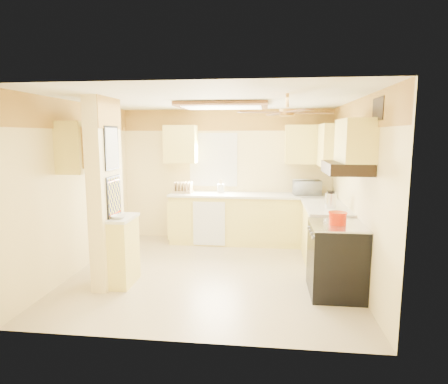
# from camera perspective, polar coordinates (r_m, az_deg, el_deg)

# --- Properties ---
(floor) EXTENTS (4.00, 4.00, 0.00)m
(floor) POSITION_cam_1_polar(r_m,az_deg,el_deg) (5.68, -1.77, -12.16)
(floor) COLOR #CAB58B
(floor) RESTS_ON ground
(ceiling) EXTENTS (4.00, 4.00, 0.00)m
(ceiling) POSITION_cam_1_polar(r_m,az_deg,el_deg) (5.33, -1.90, 13.86)
(ceiling) COLOR white
(ceiling) RESTS_ON wall_back
(wall_back) EXTENTS (4.00, 0.00, 4.00)m
(wall_back) POSITION_cam_1_polar(r_m,az_deg,el_deg) (7.23, 0.37, 2.57)
(wall_back) COLOR #FFE69B
(wall_back) RESTS_ON floor
(wall_front) EXTENTS (4.00, 0.00, 4.00)m
(wall_front) POSITION_cam_1_polar(r_m,az_deg,el_deg) (3.52, -6.35, -3.96)
(wall_front) COLOR #FFE69B
(wall_front) RESTS_ON floor
(wall_left) EXTENTS (0.00, 3.80, 3.80)m
(wall_left) POSITION_cam_1_polar(r_m,az_deg,el_deg) (5.99, -21.13, 0.71)
(wall_left) COLOR #FFE69B
(wall_left) RESTS_ON floor
(wall_right) EXTENTS (0.00, 3.80, 3.80)m
(wall_right) POSITION_cam_1_polar(r_m,az_deg,el_deg) (5.44, 19.49, 0.06)
(wall_right) COLOR #FFE69B
(wall_right) RESTS_ON floor
(wallpaper_border) EXTENTS (4.00, 0.02, 0.40)m
(wallpaper_border) POSITION_cam_1_polar(r_m,az_deg,el_deg) (7.18, 0.36, 10.92)
(wallpaper_border) COLOR #FFC14B
(wallpaper_border) RESTS_ON wall_back
(partition_column) EXTENTS (0.20, 0.70, 2.50)m
(partition_column) POSITION_cam_1_polar(r_m,az_deg,el_deg) (5.21, -17.59, -0.20)
(partition_column) COLOR #FFE69B
(partition_column) RESTS_ON floor
(partition_ledge) EXTENTS (0.25, 0.55, 0.90)m
(partition_ledge) POSITION_cam_1_polar(r_m,az_deg,el_deg) (5.31, -14.99, -8.82)
(partition_ledge) COLOR #FFEB7A
(partition_ledge) RESTS_ON floor
(ledge_top) EXTENTS (0.28, 0.58, 0.04)m
(ledge_top) POSITION_cam_1_polar(r_m,az_deg,el_deg) (5.19, -15.20, -3.85)
(ledge_top) COLOR white
(ledge_top) RESTS_ON partition_ledge
(lower_cabinets_back) EXTENTS (3.00, 0.60, 0.90)m
(lower_cabinets_back) POSITION_cam_1_polar(r_m,az_deg,el_deg) (7.03, 4.16, -4.24)
(lower_cabinets_back) COLOR #FFEB7A
(lower_cabinets_back) RESTS_ON floor
(lower_cabinets_right) EXTENTS (0.60, 1.40, 0.90)m
(lower_cabinets_right) POSITION_cam_1_polar(r_m,az_deg,el_deg) (6.12, 15.11, -6.47)
(lower_cabinets_right) COLOR #FFEB7A
(lower_cabinets_right) RESTS_ON floor
(countertop_back) EXTENTS (3.04, 0.64, 0.04)m
(countertop_back) POSITION_cam_1_polar(r_m,az_deg,el_deg) (6.93, 4.20, -0.47)
(countertop_back) COLOR white
(countertop_back) RESTS_ON lower_cabinets_back
(countertop_right) EXTENTS (0.64, 1.44, 0.04)m
(countertop_right) POSITION_cam_1_polar(r_m,az_deg,el_deg) (6.02, 15.19, -2.15)
(countertop_right) COLOR white
(countertop_right) RESTS_ON lower_cabinets_right
(dishwasher_panel) EXTENTS (0.58, 0.02, 0.80)m
(dishwasher_panel) POSITION_cam_1_polar(r_m,az_deg,el_deg) (6.80, -2.30, -4.84)
(dishwasher_panel) COLOR white
(dishwasher_panel) RESTS_ON lower_cabinets_back
(window) EXTENTS (0.92, 0.02, 1.02)m
(window) POSITION_cam_1_polar(r_m,az_deg,el_deg) (7.22, -1.62, 4.95)
(window) COLOR white
(window) RESTS_ON wall_back
(upper_cab_back_left) EXTENTS (0.60, 0.35, 0.70)m
(upper_cab_back_left) POSITION_cam_1_polar(r_m,az_deg,el_deg) (7.16, -6.61, 7.26)
(upper_cab_back_left) COLOR #FFEB7A
(upper_cab_back_left) RESTS_ON wall_back
(upper_cab_back_right) EXTENTS (0.90, 0.35, 0.70)m
(upper_cab_back_right) POSITION_cam_1_polar(r_m,az_deg,el_deg) (7.02, 12.99, 7.07)
(upper_cab_back_right) COLOR #FFEB7A
(upper_cab_back_right) RESTS_ON wall_back
(upper_cab_right) EXTENTS (0.35, 1.00, 0.70)m
(upper_cab_right) POSITION_cam_1_polar(r_m,az_deg,el_deg) (6.58, 15.84, 6.88)
(upper_cab_right) COLOR #FFEB7A
(upper_cab_right) RESTS_ON wall_right
(upper_cab_left_wall) EXTENTS (0.35, 0.75, 0.70)m
(upper_cab_left_wall) POSITION_cam_1_polar(r_m,az_deg,el_deg) (5.64, -21.06, 6.39)
(upper_cab_left_wall) COLOR #FFEB7A
(upper_cab_left_wall) RESTS_ON wall_left
(upper_cab_over_stove) EXTENTS (0.35, 0.76, 0.52)m
(upper_cab_over_stove) POSITION_cam_1_polar(r_m,az_deg,el_deg) (4.81, 19.31, 7.39)
(upper_cab_over_stove) COLOR #FFEB7A
(upper_cab_over_stove) RESTS_ON wall_right
(stove) EXTENTS (0.68, 0.77, 0.92)m
(stove) POSITION_cam_1_polar(r_m,az_deg,el_deg) (5.03, 16.71, -9.74)
(stove) COLOR black
(stove) RESTS_ON floor
(range_hood) EXTENTS (0.50, 0.76, 0.14)m
(range_hood) POSITION_cam_1_polar(r_m,az_deg,el_deg) (4.81, 18.13, 3.50)
(range_hood) COLOR black
(range_hood) RESTS_ON upper_cab_over_stove
(poster_menu) EXTENTS (0.02, 0.42, 0.57)m
(poster_menu) POSITION_cam_1_polar(r_m,az_deg,el_deg) (5.11, -16.74, 6.43)
(poster_menu) COLOR black
(poster_menu) RESTS_ON partition_column
(poster_nashville) EXTENTS (0.02, 0.42, 0.57)m
(poster_nashville) POSITION_cam_1_polar(r_m,az_deg,el_deg) (5.18, -16.43, -0.77)
(poster_nashville) COLOR black
(poster_nashville) RESTS_ON partition_column
(ceiling_light_panel) EXTENTS (1.35, 0.95, 0.06)m
(ceiling_light_panel) POSITION_cam_1_polar(r_m,az_deg,el_deg) (5.80, -0.15, 12.99)
(ceiling_light_panel) COLOR brown
(ceiling_light_panel) RESTS_ON ceiling
(ceiling_fan) EXTENTS (1.15, 1.15, 0.26)m
(ceiling_fan) POSITION_cam_1_polar(r_m,az_deg,el_deg) (4.56, 9.57, 11.93)
(ceiling_fan) COLOR gold
(ceiling_fan) RESTS_ON ceiling
(vent_grate) EXTENTS (0.02, 0.40, 0.25)m
(vent_grate) POSITION_cam_1_polar(r_m,az_deg,el_deg) (4.52, 22.48, 11.61)
(vent_grate) COLOR black
(vent_grate) RESTS_ON wall_right
(microwave) EXTENTS (0.51, 0.36, 0.27)m
(microwave) POSITION_cam_1_polar(r_m,az_deg,el_deg) (6.97, 12.52, 0.69)
(microwave) COLOR white
(microwave) RESTS_ON countertop_back
(bowl) EXTENTS (0.20, 0.20, 0.05)m
(bowl) POSITION_cam_1_polar(r_m,az_deg,el_deg) (5.07, -15.75, -3.67)
(bowl) COLOR white
(bowl) RESTS_ON ledge_top
(dutch_oven) EXTENTS (0.23, 0.23, 0.15)m
(dutch_oven) POSITION_cam_1_polar(r_m,az_deg,el_deg) (4.89, 16.94, -3.80)
(dutch_oven) COLOR red
(dutch_oven) RESTS_ON stove
(kettle) EXTENTS (0.17, 0.17, 0.26)m
(kettle) POSITION_cam_1_polar(r_m,az_deg,el_deg) (5.81, 15.95, -1.17)
(kettle) COLOR silver
(kettle) RESTS_ON countertop_right
(dish_rack) EXTENTS (0.37, 0.28, 0.20)m
(dish_rack) POSITION_cam_1_polar(r_m,az_deg,el_deg) (7.12, -6.26, 0.49)
(dish_rack) COLOR tan
(dish_rack) RESTS_ON countertop_back
(utensil_crock) EXTENTS (0.13, 0.13, 0.25)m
(utensil_crock) POSITION_cam_1_polar(r_m,az_deg,el_deg) (7.07, -0.50, 0.58)
(utensil_crock) COLOR white
(utensil_crock) RESTS_ON countertop_back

